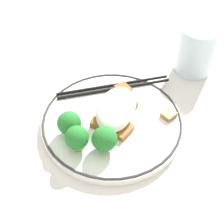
{
  "coord_description": "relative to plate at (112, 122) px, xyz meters",
  "views": [
    {
      "loc": [
        0.37,
        0.11,
        0.44
      ],
      "look_at": [
        0.0,
        0.0,
        0.04
      ],
      "focal_mm": 50.0,
      "sensor_mm": 36.0,
      "label": 1
    }
  ],
  "objects": [
    {
      "name": "plate",
      "position": [
        0.0,
        0.0,
        0.0
      ],
      "size": [
        0.26,
        0.26,
        0.02
      ],
      "color": "white",
      "rests_on": "ground_plane"
    },
    {
      "name": "drinking_glass",
      "position": [
        -0.21,
        0.13,
        0.04
      ],
      "size": [
        0.08,
        0.08,
        0.1
      ],
      "color": "silver",
      "rests_on": "ground_plane"
    },
    {
      "name": "meat_near_right",
      "position": [
        -0.04,
        0.02,
        0.01
      ],
      "size": [
        0.03,
        0.04,
        0.01
      ],
      "color": "#9E6633",
      "rests_on": "plate"
    },
    {
      "name": "broccoli_back_right",
      "position": [
        0.07,
        0.01,
        0.03
      ],
      "size": [
        0.04,
        0.04,
        0.05
      ],
      "color": "#7FB756",
      "rests_on": "plate"
    },
    {
      "name": "ground_plane",
      "position": [
        0.0,
        0.0,
        -0.01
      ],
      "size": [
        3.0,
        3.0,
        0.0
      ],
      "primitive_type": "plane",
      "color": "silver"
    },
    {
      "name": "chopsticks",
      "position": [
        -0.08,
        -0.02,
        0.01
      ],
      "size": [
        0.13,
        0.21,
        0.01
      ],
      "color": "black",
      "rests_on": "plate"
    },
    {
      "name": "broccoli_back_left",
      "position": [
        0.05,
        -0.06,
        0.03
      ],
      "size": [
        0.04,
        0.04,
        0.05
      ],
      "color": "#7FB756",
      "rests_on": "plate"
    },
    {
      "name": "meat_on_rice_edge",
      "position": [
        0.02,
        -0.02,
        0.01
      ],
      "size": [
        0.02,
        0.03,
        0.01
      ],
      "color": "brown",
      "rests_on": "plate"
    },
    {
      "name": "meat_near_left",
      "position": [
        0.03,
        0.03,
        0.01
      ],
      "size": [
        0.04,
        0.03,
        0.01
      ],
      "color": "#995B28",
      "rests_on": "plate"
    },
    {
      "name": "rice_mound",
      "position": [
        -0.01,
        0.01,
        0.03
      ],
      "size": [
        0.11,
        0.07,
        0.04
      ],
      "color": "white",
      "rests_on": "plate"
    },
    {
      "name": "broccoli_back_center",
      "position": [
        0.08,
        -0.04,
        0.03
      ],
      "size": [
        0.04,
        0.04,
        0.05
      ],
      "color": "#7FB756",
      "rests_on": "plate"
    },
    {
      "name": "meat_near_back",
      "position": [
        -0.04,
        0.1,
        0.01
      ],
      "size": [
        0.03,
        0.03,
        0.01
      ],
      "color": "#9E6633",
      "rests_on": "plate"
    },
    {
      "name": "meat_mid_left",
      "position": [
        -0.08,
        -0.0,
        0.01
      ],
      "size": [
        0.04,
        0.04,
        0.01
      ],
      "color": "#995B28",
      "rests_on": "plate"
    },
    {
      "name": "meat_near_front",
      "position": [
        -0.04,
        -0.01,
        0.01
      ],
      "size": [
        0.04,
        0.04,
        0.01
      ],
      "color": "#995B28",
      "rests_on": "plate"
    }
  ]
}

